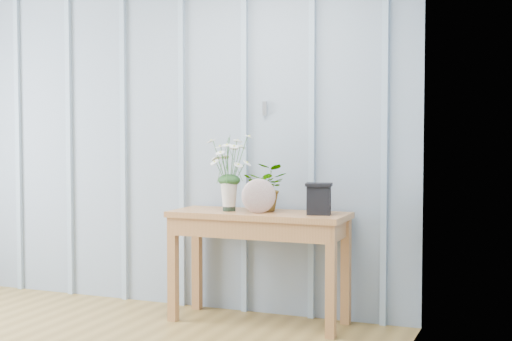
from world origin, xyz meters
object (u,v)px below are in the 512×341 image
at_px(carved_box, 319,199).
at_px(sideboard, 259,229).
at_px(daisy_vase, 229,161).
at_px(felt_disc_vessel, 259,196).

bearing_deg(carved_box, sideboard, 178.07).
relative_size(sideboard, daisy_vase, 2.21).
distance_m(sideboard, felt_disc_vessel, 0.25).
bearing_deg(daisy_vase, sideboard, 7.60).
height_order(daisy_vase, carved_box, daisy_vase).
xyz_separation_m(sideboard, carved_box, (0.42, -0.01, 0.22)).
distance_m(felt_disc_vessel, carved_box, 0.40).
height_order(sideboard, felt_disc_vessel, felt_disc_vessel).
height_order(sideboard, carved_box, carved_box).
bearing_deg(sideboard, felt_disc_vessel, -68.64).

